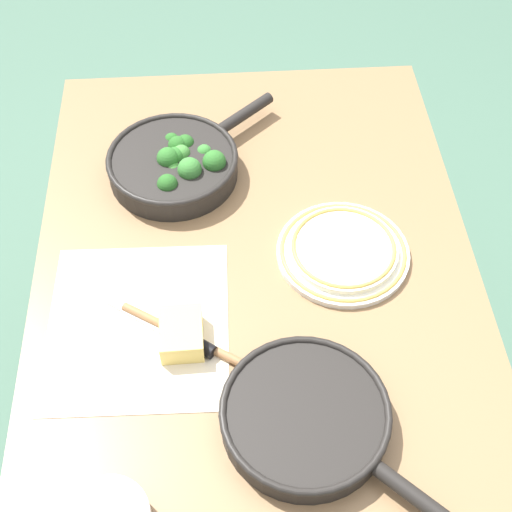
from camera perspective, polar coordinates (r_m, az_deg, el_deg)
ground_plane at (r=1.93m, az=0.00°, el=-14.12°), size 14.00×14.00×0.00m
dining_table_red at (r=1.37m, az=0.00°, el=-2.88°), size 1.13×0.81×0.74m
skillet_broccoli at (r=1.44m, az=-6.44°, el=7.41°), size 0.33×0.35×0.08m
skillet_eggs at (r=1.11m, az=4.05°, el=-12.70°), size 0.32×0.32×0.05m
wooden_spoon at (r=1.17m, az=-1.19°, el=-8.56°), size 0.23×0.33×0.02m
parchment_sheet at (r=1.24m, az=-9.40°, el=-5.42°), size 0.35×0.32×0.00m
grater_knife at (r=1.21m, az=-6.48°, el=-6.07°), size 0.15×0.20×0.02m
cheese_block at (r=1.19m, az=-5.97°, el=-6.23°), size 0.09×0.07×0.04m
dinner_plate_stack at (r=1.31m, az=6.98°, el=0.43°), size 0.24×0.24×0.03m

